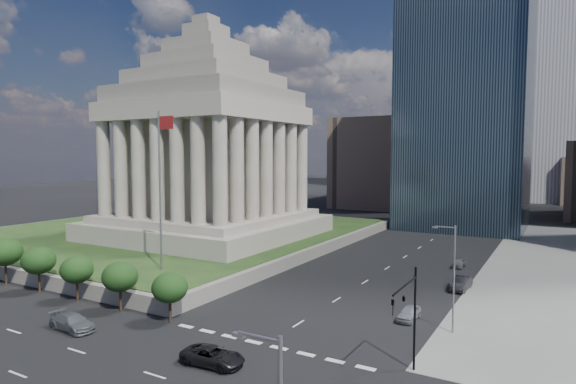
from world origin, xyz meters
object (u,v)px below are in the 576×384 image
Objects in this scene: pickup_truck at (213,356)px; parked_sedan_mid at (461,284)px; flagpole at (161,182)px; suv_grey at (72,322)px; traffic_signal_ne at (408,309)px; parked_sedan_far at (459,263)px; war_memorial at (207,128)px; street_lamp_north at (452,272)px; parked_sedan_near at (409,313)px.

parked_sedan_mid is at bearing -26.19° from pickup_truck.
suv_grey is (4.22, -16.04, -12.35)m from flagpole.
flagpole is at bearing 163.29° from traffic_signal_ne.
suv_grey reaches higher than parked_sedan_far.
war_memorial is 54.92m from street_lamp_north.
war_memorial is at bearing -171.93° from parked_sedan_far.
war_memorial reaches higher than flagpole.
street_lamp_north reaches higher than parked_sedan_mid.
parked_sedan_mid is at bearing 82.13° from parked_sedan_near.
street_lamp_north reaches higher than suv_grey.
war_memorial reaches higher than pickup_truck.
parked_sedan_mid is at bearing -9.58° from war_memorial.
flagpole is 5.50× the size of parked_sedan_far.
parked_sedan_near is (-4.33, 1.52, -4.99)m from street_lamp_north.
suv_grey is at bearing 87.91° from pickup_truck.
flagpole is at bearing 48.81° from pickup_truck.
parked_sedan_near is (-3.50, 12.82, -4.57)m from traffic_signal_ne.
street_lamp_north is 28.47m from parked_sedan_far.
traffic_signal_ne is 1.55× the size of pickup_truck.
pickup_truck is (-13.84, -5.14, -4.53)m from traffic_signal_ne.
traffic_signal_ne reaches higher than suv_grey.
pickup_truck is 45.32m from parked_sedan_far.
war_memorial is 47.93m from suv_grey.
street_lamp_north is 2.10× the size of parked_sedan_mid.
pickup_truck is (32.66, -39.45, -20.68)m from war_memorial.
flagpole is 39.10m from parked_sedan_mid.
parked_sedan_mid is at bearing -76.71° from parked_sedan_far.
street_lamp_north is 22.59m from pickup_truck.
traffic_signal_ne reaches higher than pickup_truck.
suv_grey is 43.52m from parked_sedan_mid.
flagpole is at bearing -178.37° from street_lamp_north.
parked_sedan_far is at bearing 42.93° from flagpole.
parked_sedan_far is at bearing -17.37° from pickup_truck.
suv_grey is (-30.11, -5.73, -4.49)m from traffic_signal_ne.
parked_sedan_far is at bearing -26.53° from suv_grey.
traffic_signal_ne is 15.45m from pickup_truck.
war_memorial is at bearing 116.89° from flagpole.
traffic_signal_ne is (46.50, -34.30, -16.15)m from war_memorial.
flagpole is at bearing -172.93° from parked_sedan_near.
pickup_truck is 1.30× the size of parked_sedan_near.
parked_sedan_near is at bearing 4.67° from flagpole.
traffic_signal_ne is 27.01m from parked_sedan_mid.
traffic_signal_ne is 1.68× the size of parked_sedan_mid.
suv_grey is at bearing -128.06° from parked_sedan_mid.
parked_sedan_near is at bearing -26.55° from war_memorial.
suv_grey is at bearing -75.25° from flagpole.
parked_sedan_far is (26.61, 44.72, -0.14)m from suv_grey.
flagpole is 35.95m from street_lamp_north.
traffic_signal_ne is 2.20× the size of parked_sedan_far.
parked_sedan_near is at bearing -88.14° from parked_sedan_far.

